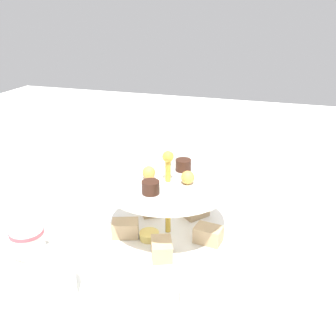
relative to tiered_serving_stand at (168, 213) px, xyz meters
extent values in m
plane|color=white|center=(0.00, 0.00, -0.05)|extent=(2.40, 2.40, 0.00)
cylinder|color=white|center=(0.00, 0.00, -0.04)|extent=(0.28, 0.28, 0.01)
cylinder|color=white|center=(0.00, 0.00, 0.06)|extent=(0.23, 0.23, 0.01)
cylinder|color=gold|center=(0.00, 0.00, 0.03)|extent=(0.01, 0.01, 0.16)
sphere|color=gold|center=(0.00, 0.00, 0.11)|extent=(0.02, 0.02, 0.02)
cube|color=tan|center=(-0.06, -0.06, -0.02)|extent=(0.06, 0.05, 0.03)
cube|color=tan|center=(0.04, -0.07, -0.02)|extent=(0.05, 0.06, 0.03)
cube|color=tan|center=(0.08, 0.01, -0.02)|extent=(0.06, 0.05, 0.03)
cube|color=tan|center=(0.01, 0.08, -0.02)|extent=(0.04, 0.05, 0.03)
cube|color=tan|center=(-0.07, 0.04, -0.02)|extent=(0.06, 0.06, 0.03)
cylinder|color=#E5C660|center=(0.03, -0.02, -0.03)|extent=(0.04, 0.04, 0.01)
cylinder|color=#381E14|center=(0.05, -0.01, 0.08)|extent=(0.03, 0.03, 0.02)
cylinder|color=#381E14|center=(-0.06, 0.01, 0.08)|extent=(0.03, 0.03, 0.02)
cube|color=silver|center=(0.07, 0.03, 0.08)|extent=(0.04, 0.04, 0.02)
cube|color=silver|center=(-0.07, -0.03, 0.08)|extent=(0.03, 0.03, 0.02)
sphere|color=gold|center=(0.00, 0.04, 0.08)|extent=(0.02, 0.02, 0.02)
sphere|color=gold|center=(0.00, -0.04, 0.08)|extent=(0.02, 0.02, 0.02)
cylinder|color=silver|center=(-0.23, -0.05, 0.01)|extent=(0.07, 0.07, 0.12)
cylinder|color=silver|center=(0.21, -0.11, -0.01)|extent=(0.06, 0.06, 0.08)
cylinder|color=white|center=(0.13, -0.21, -0.05)|extent=(0.09, 0.09, 0.01)
cylinder|color=white|center=(0.13, -0.21, -0.02)|extent=(0.06, 0.06, 0.04)
cylinder|color=#D14C56|center=(0.13, -0.21, 0.00)|extent=(0.06, 0.06, 0.01)
cube|color=silver|center=(-0.11, 0.27, -0.05)|extent=(0.17, 0.06, 0.00)
cube|color=silver|center=(-0.07, -0.28, -0.05)|extent=(0.17, 0.05, 0.00)
cylinder|color=silver|center=(0.18, 0.11, 0.00)|extent=(0.06, 0.06, 0.09)
camera|label=1|loc=(0.60, 0.19, 0.35)|focal=41.30mm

